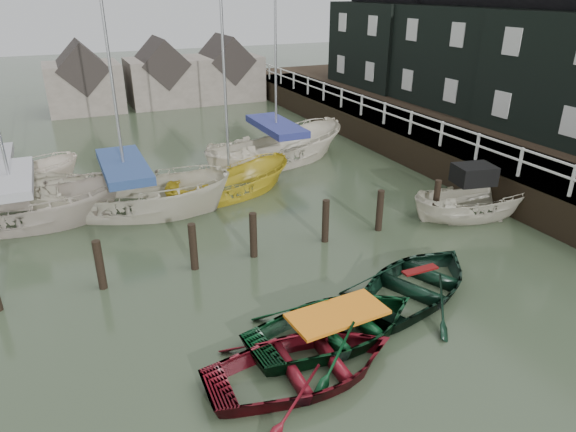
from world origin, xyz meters
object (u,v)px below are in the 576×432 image
rowboat_red (304,377)px  rowboat_dkgreen (417,293)px  motorboat (472,214)px  sailboat_c (230,194)px  sailboat_d (277,160)px  sailboat_e (3,190)px  rowboat_green (337,337)px  sailboat_b (130,209)px  sailboat_a (20,222)px

rowboat_red → rowboat_dkgreen: 4.42m
motorboat → sailboat_c: sailboat_c is taller
rowboat_red → sailboat_c: 10.55m
rowboat_dkgreen → sailboat_d: size_ratio=0.37×
sailboat_d → sailboat_e: size_ratio=1.27×
rowboat_red → sailboat_c: sailboat_c is taller
rowboat_green → sailboat_b: 10.02m
rowboat_dkgreen → sailboat_c: (-2.25, 8.74, 0.02)m
sailboat_d → sailboat_c: bearing=120.3°
motorboat → sailboat_a: size_ratio=0.45×
rowboat_green → motorboat: (7.66, 4.00, 0.09)m
rowboat_dkgreen → sailboat_c: size_ratio=0.41×
rowboat_red → sailboat_b: 10.56m
sailboat_b → sailboat_e: sailboat_b is taller
sailboat_d → sailboat_e: bearing=72.4°
rowboat_dkgreen → sailboat_a: bearing=22.7°
rowboat_green → sailboat_a: (-6.78, 9.90, 0.06)m
sailboat_c → sailboat_b: bearing=75.3°
rowboat_green → rowboat_dkgreen: (2.86, 0.76, 0.00)m
sailboat_d → motorboat: bearing=-168.5°
rowboat_dkgreen → sailboat_d: (1.00, 11.76, 0.06)m
sailboat_b → sailboat_d: bearing=-42.2°
rowboat_red → rowboat_dkgreen: size_ratio=0.95×
motorboat → sailboat_c: bearing=62.9°
sailboat_d → sailboat_e: sailboat_d is taller
motorboat → rowboat_green: bearing=128.4°
rowboat_red → motorboat: size_ratio=0.87×
sailboat_d → sailboat_e: 11.35m
sailboat_c → sailboat_e: (-8.06, 4.02, 0.04)m
sailboat_b → rowboat_dkgreen: bearing=-120.7°
sailboat_c → rowboat_dkgreen: bearing=179.6°
sailboat_e → sailboat_b: bearing=-131.9°
rowboat_green → sailboat_c: size_ratio=0.41×
rowboat_green → rowboat_dkgreen: bearing=-79.3°
rowboat_dkgreen → sailboat_a: (-9.63, 9.15, 0.06)m
sailboat_b → sailboat_e: bearing=71.2°
rowboat_dkgreen → sailboat_e: (-10.31, 12.76, 0.06)m
rowboat_green → sailboat_b: sailboat_b is taller
sailboat_a → sailboat_b: 3.61m
sailboat_a → sailboat_e: 3.68m
rowboat_red → sailboat_c: size_ratio=0.39×
sailboat_a → sailboat_b: size_ratio=0.84×
rowboat_dkgreen → sailboat_b: size_ratio=0.34×
rowboat_red → rowboat_dkgreen: rowboat_dkgreen is taller
rowboat_green → motorboat: motorboat is taller
sailboat_a → sailboat_c: sailboat_c is taller
rowboat_dkgreen → sailboat_b: 10.63m
rowboat_red → rowboat_green: rowboat_green is taller
rowboat_dkgreen → sailboat_c: bearing=-9.4°
rowboat_dkgreen → sailboat_a: sailboat_a is taller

